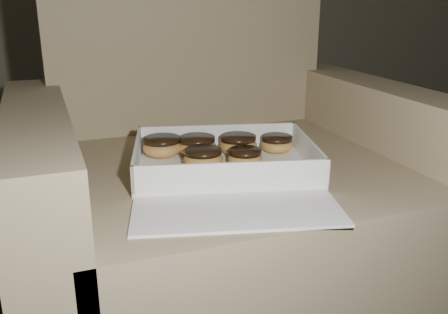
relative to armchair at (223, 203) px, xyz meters
name	(u,v)px	position (x,y,z in m)	size (l,w,h in m)	color
armchair	(223,203)	(0.00, 0.00, 0.00)	(0.89, 0.75, 0.93)	#917E5C
bakery_box	(228,170)	(-0.04, -0.14, 0.14)	(0.44, 0.49, 0.06)	white
donut_a	(238,144)	(0.02, -0.04, 0.15)	(0.08, 0.08, 0.04)	#C89346
donut_b	(203,158)	(-0.08, -0.10, 0.15)	(0.08, 0.08, 0.04)	#C89346
donut_c	(197,145)	(-0.07, -0.02, 0.15)	(0.08, 0.08, 0.04)	#C89346
donut_d	(162,146)	(-0.14, 0.00, 0.15)	(0.08, 0.08, 0.04)	#C89346
donut_e	(245,157)	(0.00, -0.12, 0.15)	(0.07, 0.07, 0.04)	#C89346
donut_f	(277,143)	(0.11, -0.06, 0.15)	(0.07, 0.07, 0.04)	#C89346
crumb_a	(286,180)	(0.04, -0.23, 0.13)	(0.01, 0.01, 0.00)	black
crumb_b	(257,167)	(0.02, -0.14, 0.13)	(0.01, 0.01, 0.00)	black
crumb_c	(206,170)	(-0.08, -0.12, 0.13)	(0.01, 0.01, 0.00)	black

